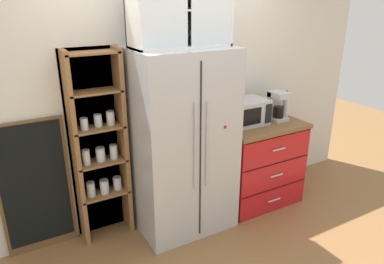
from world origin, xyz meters
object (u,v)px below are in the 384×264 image
coffee_maker (277,105)px  refrigerator (183,143)px  bottle_clear (286,105)px  microwave (246,112)px  chalkboard_menu (35,187)px  mug_red (264,120)px

coffee_maker → refrigerator: bearing=-179.2°
bottle_clear → microwave: bearing=177.0°
refrigerator → coffee_maker: size_ratio=5.71×
microwave → coffee_maker: 0.39m
coffee_maker → bottle_clear: coffee_maker is taller
bottle_clear → coffee_maker: bearing=-174.3°
bottle_clear → chalkboard_menu: 2.65m
refrigerator → microwave: 0.79m
bottle_clear → chalkboard_menu: chalkboard_menu is taller
refrigerator → chalkboard_menu: 1.36m
microwave → bottle_clear: bearing=-3.0°
refrigerator → microwave: size_ratio=4.02×
mug_red → microwave: bearing=145.8°
mug_red → chalkboard_menu: (-2.23, 0.35, -0.34)m
microwave → chalkboard_menu: size_ratio=0.36×
microwave → bottle_clear: size_ratio=1.48×
refrigerator → coffee_maker: refrigerator is taller
mug_red → bottle_clear: bottle_clear is taller
coffee_maker → microwave: bearing=173.8°
coffee_maker → mug_red: bearing=-164.0°
refrigerator → chalkboard_menu: refrigerator is taller
refrigerator → mug_red: bearing=-3.0°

